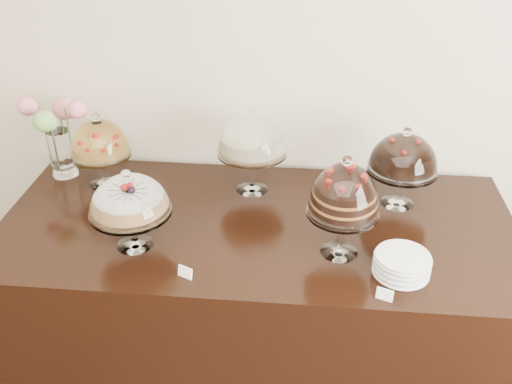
# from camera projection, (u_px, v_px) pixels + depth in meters

# --- Properties ---
(wall_back) EXTENTS (5.00, 0.04, 3.00)m
(wall_back) POSITION_uv_depth(u_px,v_px,m) (250.00, 45.00, 2.60)
(wall_back) COLOR beige
(wall_back) RESTS_ON ground
(display_counter) EXTENTS (2.20, 1.00, 0.90)m
(display_counter) POSITION_uv_depth(u_px,v_px,m) (257.00, 302.00, 2.67)
(display_counter) COLOR black
(display_counter) RESTS_ON ground
(cake_stand_sugar_sponge) EXTENTS (0.32, 0.32, 0.34)m
(cake_stand_sugar_sponge) POSITION_uv_depth(u_px,v_px,m) (129.00, 199.00, 2.19)
(cake_stand_sugar_sponge) COLOR white
(cake_stand_sugar_sponge) RESTS_ON display_counter
(cake_stand_choco_layer) EXTENTS (0.28, 0.28, 0.43)m
(cake_stand_choco_layer) POSITION_uv_depth(u_px,v_px,m) (344.00, 194.00, 2.12)
(cake_stand_choco_layer) COLOR white
(cake_stand_choco_layer) RESTS_ON display_counter
(cake_stand_cheesecake) EXTENTS (0.32, 0.32, 0.40)m
(cake_stand_cheesecake) POSITION_uv_depth(u_px,v_px,m) (252.00, 139.00, 2.54)
(cake_stand_cheesecake) COLOR white
(cake_stand_cheesecake) RESTS_ON display_counter
(cake_stand_dark_choco) EXTENTS (0.31, 0.31, 0.37)m
(cake_stand_dark_choco) POSITION_uv_depth(u_px,v_px,m) (404.00, 156.00, 2.45)
(cake_stand_dark_choco) COLOR white
(cake_stand_dark_choco) RESTS_ON display_counter
(cake_stand_fruit_tart) EXTENTS (0.28, 0.28, 0.36)m
(cake_stand_fruit_tart) POSITION_uv_depth(u_px,v_px,m) (99.00, 141.00, 2.60)
(cake_stand_fruit_tart) COLOR white
(cake_stand_fruit_tart) RESTS_ON display_counter
(flower_vase) EXTENTS (0.33, 0.30, 0.40)m
(flower_vase) POSITION_uv_depth(u_px,v_px,m) (57.00, 130.00, 2.68)
(flower_vase) COLOR white
(flower_vase) RESTS_ON display_counter
(plate_stack) EXTENTS (0.21, 0.21, 0.08)m
(plate_stack) POSITION_uv_depth(u_px,v_px,m) (402.00, 264.00, 2.12)
(plate_stack) COLOR silver
(plate_stack) RESTS_ON display_counter
(price_card_left) EXTENTS (0.06, 0.04, 0.04)m
(price_card_left) POSITION_uv_depth(u_px,v_px,m) (185.00, 272.00, 2.11)
(price_card_left) COLOR white
(price_card_left) RESTS_ON display_counter
(price_card_right) EXTENTS (0.06, 0.03, 0.04)m
(price_card_right) POSITION_uv_depth(u_px,v_px,m) (385.00, 294.00, 2.01)
(price_card_right) COLOR white
(price_card_right) RESTS_ON display_counter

